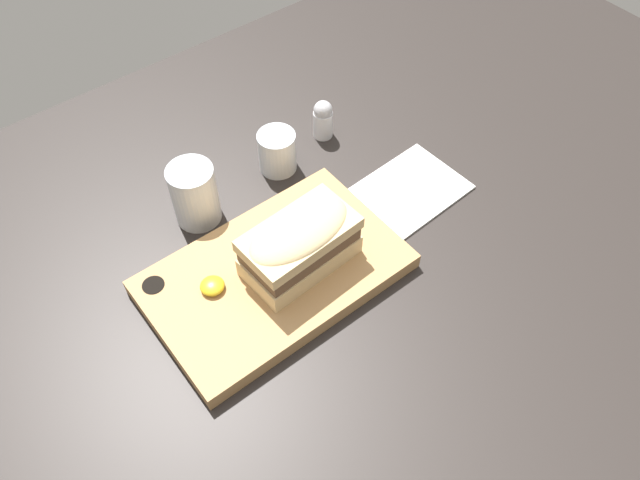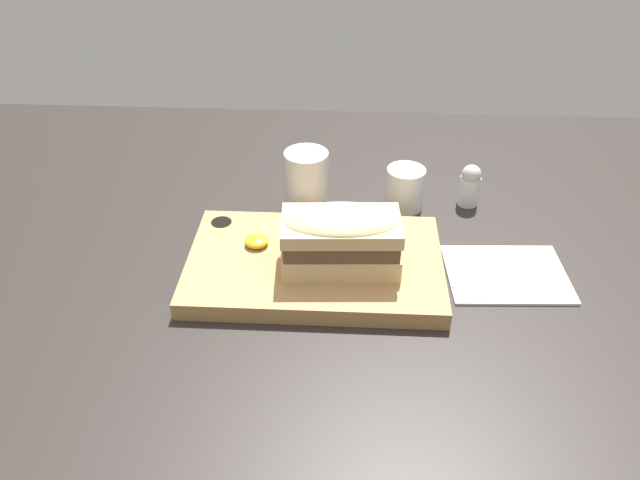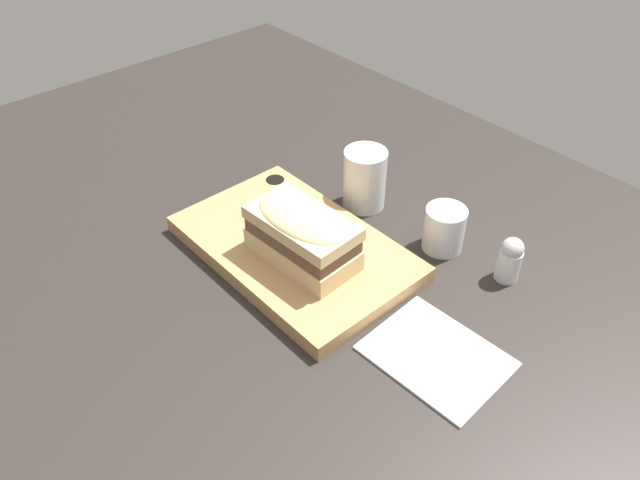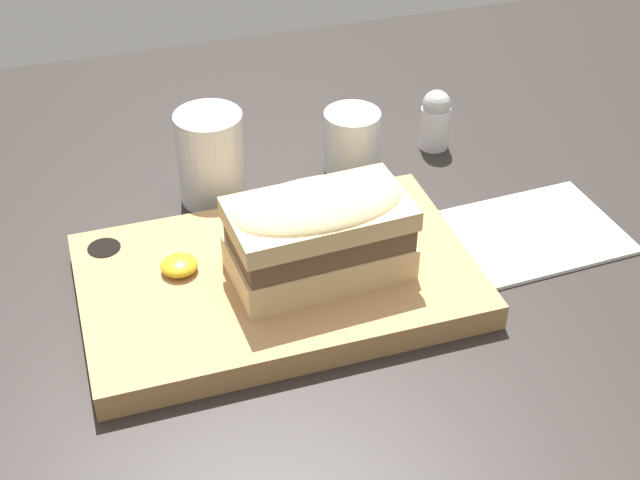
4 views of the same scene
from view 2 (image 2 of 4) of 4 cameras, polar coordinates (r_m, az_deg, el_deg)
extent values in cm
cube|color=#282321|center=(89.06, 6.01, -2.64)|extent=(171.44, 103.19, 2.00)
cube|color=tan|center=(85.72, -0.46, -2.25)|extent=(34.68, 21.66, 2.50)
cylinder|color=black|center=(93.37, -8.98, 1.33)|extent=(3.03, 3.03, 1.25)
cube|color=#DBBC84|center=(82.83, 1.88, -1.37)|extent=(15.84, 9.23, 3.11)
cube|color=brown|center=(81.27, 1.92, 0.12)|extent=(15.21, 8.86, 2.18)
cube|color=#DBBC84|center=(80.12, 1.95, 1.29)|extent=(15.84, 9.23, 1.86)
ellipsoid|color=#DBBC84|center=(79.68, 1.96, 1.75)|extent=(15.53, 9.04, 2.79)
ellipsoid|color=gold|center=(87.09, -5.84, -0.20)|extent=(3.29, 3.29, 1.32)
cylinder|color=silver|center=(97.41, -1.24, 5.42)|extent=(6.81, 6.81, 9.77)
cylinder|color=silver|center=(98.69, -1.22, 4.17)|extent=(5.99, 5.99, 4.40)
cylinder|color=silver|center=(99.28, 7.77, 4.70)|extent=(6.03, 6.03, 6.78)
cylinder|color=#33050F|center=(99.47, 7.75, 4.51)|extent=(5.43, 5.43, 5.62)
cube|color=white|center=(89.50, 16.67, -3.00)|extent=(16.85, 13.45, 0.40)
cylinder|color=white|center=(102.48, 13.45, 4.40)|extent=(3.28, 3.28, 4.80)
sphere|color=#B7B7BC|center=(101.02, 13.68, 5.84)|extent=(3.12, 3.12, 3.12)
camera|label=1|loc=(0.43, -68.74, 44.92)|focal=35.00mm
camera|label=3|loc=(0.56, 74.68, 18.34)|focal=35.00mm
camera|label=4|loc=(0.21, -66.99, 10.99)|focal=50.00mm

